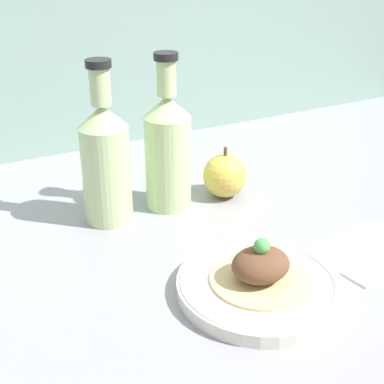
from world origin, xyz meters
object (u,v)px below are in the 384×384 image
(plated_food, at_px, (260,267))
(apple, at_px, (225,176))
(plate, at_px, (259,285))
(cider_bottle_left, at_px, (106,160))
(cider_bottle_right, at_px, (168,148))

(plated_food, relative_size, apple, 1.41)
(plate, xyz_separation_m, cider_bottle_left, (-0.11, 0.29, 0.10))
(cider_bottle_right, bearing_deg, plate, -91.10)
(cider_bottle_left, relative_size, cider_bottle_right, 1.00)
(plated_food, height_order, cider_bottle_left, cider_bottle_left)
(cider_bottle_left, bearing_deg, plate, -69.99)
(cider_bottle_right, height_order, apple, cider_bottle_right)
(cider_bottle_right, distance_m, apple, 0.13)
(plate, xyz_separation_m, cider_bottle_right, (0.01, 0.29, 0.10))
(plated_food, height_order, cider_bottle_right, cider_bottle_right)
(plated_food, bearing_deg, plate, -90.00)
(cider_bottle_left, bearing_deg, apple, -3.85)
(apple, bearing_deg, plate, -112.08)
(plate, bearing_deg, cider_bottle_left, 110.01)
(plate, height_order, apple, apple)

